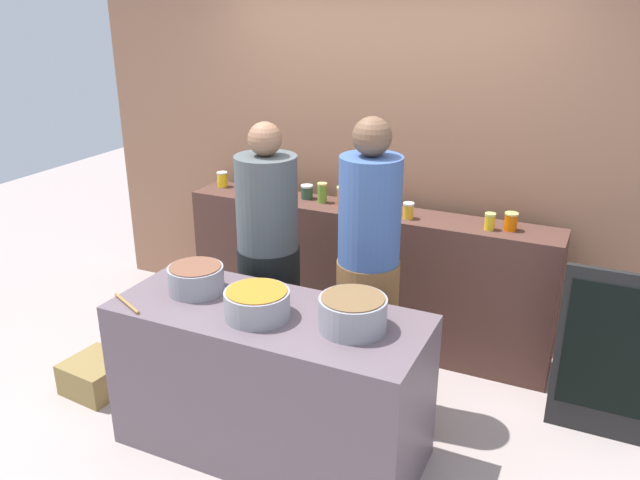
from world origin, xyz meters
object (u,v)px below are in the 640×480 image
at_px(preserve_jar_5, 322,193).
at_px(preserve_jar_10, 511,222).
at_px(preserve_jar_0, 222,179).
at_px(preserve_jar_8, 408,211).
at_px(preserve_jar_4, 307,192).
at_px(bread_crate, 97,375).
at_px(preserve_jar_9, 490,221).
at_px(preserve_jar_6, 343,196).
at_px(cook_in_cap, 368,288).
at_px(cooking_pot_center, 257,304).
at_px(chalkboard_sign, 606,356).
at_px(wooden_spoon, 127,303).
at_px(preserve_jar_3, 280,193).
at_px(cooking_pot_right, 353,313).
at_px(preserve_jar_1, 247,181).
at_px(preserve_jar_2, 264,186).
at_px(cook_with_tongs, 269,272).
at_px(cooking_pot_left, 196,279).
at_px(preserve_jar_7, 389,205).

xyz_separation_m(preserve_jar_5, preserve_jar_10, (1.34, -0.02, -0.01)).
distance_m(preserve_jar_0, preserve_jar_8, 1.55).
height_order(preserve_jar_4, bread_crate, preserve_jar_4).
relative_size(preserve_jar_5, preserve_jar_9, 1.31).
xyz_separation_m(preserve_jar_0, preserve_jar_6, (1.04, -0.04, 0.01)).
xyz_separation_m(preserve_jar_5, cook_in_cap, (0.69, -0.85, -0.26)).
xyz_separation_m(preserve_jar_0, preserve_jar_8, (1.55, -0.11, -0.00)).
height_order(preserve_jar_4, cooking_pot_center, preserve_jar_4).
xyz_separation_m(preserve_jar_0, chalkboard_sign, (2.88, -0.53, -0.55)).
relative_size(preserve_jar_10, wooden_spoon, 0.40).
height_order(preserve_jar_3, cooking_pot_right, preserve_jar_3).
bearing_deg(preserve_jar_1, preserve_jar_2, -1.35).
relative_size(preserve_jar_0, cook_with_tongs, 0.07).
bearing_deg(preserve_jar_0, preserve_jar_4, 0.11).
height_order(cooking_pot_left, chalkboard_sign, chalkboard_sign).
bearing_deg(preserve_jar_9, wooden_spoon, -134.80).
relative_size(preserve_jar_1, preserve_jar_6, 1.06).
relative_size(preserve_jar_1, preserve_jar_8, 1.34).
relative_size(preserve_jar_0, preserve_jar_9, 1.06).
distance_m(preserve_jar_3, chalkboard_sign, 2.41).
xyz_separation_m(cooking_pot_center, cook_in_cap, (0.37, 0.64, -0.11)).
bearing_deg(preserve_jar_9, cooking_pot_right, -106.52).
relative_size(cooking_pot_center, wooden_spoon, 1.18).
xyz_separation_m(preserve_jar_0, cook_with_tongs, (0.87, -0.82, -0.29)).
distance_m(preserve_jar_5, cook_in_cap, 1.12).
distance_m(preserve_jar_1, cooking_pot_center, 1.81).
distance_m(cook_with_tongs, cook_in_cap, 0.70).
bearing_deg(preserve_jar_1, preserve_jar_4, 0.30).
relative_size(preserve_jar_1, preserve_jar_2, 1.45).
xyz_separation_m(cooking_pot_left, cook_with_tongs, (0.13, 0.58, -0.16)).
bearing_deg(cook_in_cap, preserve_jar_4, 133.13).
bearing_deg(preserve_jar_7, cook_in_cap, -78.39).
bearing_deg(cook_in_cap, cook_with_tongs, 175.09).
bearing_deg(chalkboard_sign, preserve_jar_6, 165.05).
bearing_deg(preserve_jar_7, bread_crate, -137.60).
xyz_separation_m(preserve_jar_6, bread_crate, (-1.14, -1.39, -0.98)).
bearing_deg(preserve_jar_10, preserve_jar_6, 179.32).
bearing_deg(preserve_jar_3, preserve_jar_5, 12.61).
bearing_deg(preserve_jar_6, wooden_spoon, -108.13).
bearing_deg(chalkboard_sign, preserve_jar_9, 151.33).
bearing_deg(preserve_jar_10, cooking_pot_right, -110.65).
bearing_deg(preserve_jar_2, cooking_pot_left, -75.40).
height_order(preserve_jar_0, cooking_pot_right, preserve_jar_0).
xyz_separation_m(preserve_jar_4, preserve_jar_7, (0.66, -0.07, 0.01)).
relative_size(preserve_jar_2, chalkboard_sign, 0.10).
height_order(preserve_jar_7, cook_in_cap, cook_in_cap).
bearing_deg(wooden_spoon, preserve_jar_4, 81.96).
relative_size(preserve_jar_8, preserve_jar_9, 0.99).
relative_size(preserve_jar_0, preserve_jar_2, 1.16).
distance_m(cooking_pot_center, cook_with_tongs, 0.79).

